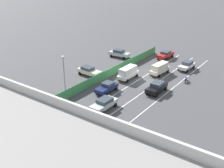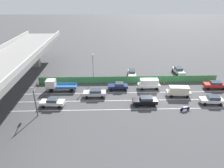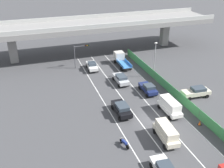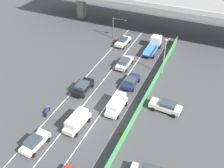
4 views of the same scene
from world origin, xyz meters
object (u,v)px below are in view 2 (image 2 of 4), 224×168
flatbed_truck_blue (56,85)px  traffic_cone (164,82)px  parked_sedan_cream (132,73)px  street_lamp (93,66)px  motorcycle (185,108)px  car_van_white (149,83)px  car_sedan_red (215,85)px  car_sedan_white (212,99)px  traffic_light (36,95)px  parked_wagon_silver (178,70)px  car_sedan_black (145,100)px  car_hatchback_white (52,102)px  car_sedan_silver (95,93)px  car_sedan_navy (118,86)px  car_van_cream (179,91)px

flatbed_truck_blue → traffic_cone: (2.79, -24.15, -0.94)m
parked_sedan_cream → traffic_cone: parked_sedan_cream is taller
street_lamp → motorcycle: bearing=-126.5°
flatbed_truck_blue → car_van_white: bearing=-89.1°
car_sedan_red → car_sedan_white: car_sedan_red is taller
car_sedan_red → car_van_white: bearing=88.5°
car_sedan_red → traffic_light: traffic_light is taller
parked_wagon_silver → car_sedan_black: bearing=143.1°
car_sedan_black → parked_wagon_silver: parked_wagon_silver is taller
car_sedan_red → motorcycle: (-8.68, 9.71, -0.46)m
car_hatchback_white → flatbed_truck_blue: flatbed_truck_blue is taller
car_sedan_white → street_lamp: street_lamp is taller
car_sedan_red → traffic_cone: car_sedan_red is taller
car_sedan_silver → motorcycle: 17.40m
car_sedan_white → parked_sedan_cream: 19.22m
car_sedan_silver → parked_sedan_cream: parked_sedan_cream is taller
parked_sedan_cream → motorcycle: bearing=-153.9°
car_hatchback_white → car_van_white: bearing=-70.5°
street_lamp → traffic_cone: (-1.10, -16.34, -3.87)m
car_sedan_silver → traffic_cone: size_ratio=6.27×
car_sedan_navy → traffic_cone: 11.13m
traffic_light → car_hatchback_white: bearing=-45.6°
car_sedan_white → car_van_white: 12.71m
car_hatchback_white → parked_wagon_silver: bearing=-62.2°
car_sedan_silver → car_hatchback_white: bearing=114.0°
motorcycle → traffic_light: bearing=89.4°
car_sedan_navy → traffic_cone: bearing=-75.8°
car_hatchback_white → car_sedan_black: bearing=-90.0°
car_hatchback_white → motorcycle: size_ratio=2.35×
parked_wagon_silver → car_van_cream: bearing=161.7°
car_sedan_black → car_sedan_navy: size_ratio=1.08×
car_sedan_silver → traffic_cone: bearing=-69.5°
car_sedan_white → parked_wagon_silver: parked_wagon_silver is taller
car_hatchback_white → car_sedan_navy: size_ratio=1.05×
car_van_white → traffic_light: 23.17m
traffic_light → traffic_cone: traffic_light is taller
car_sedan_white → flatbed_truck_blue: 31.50m
car_hatchback_white → flatbed_truck_blue: 6.58m
car_hatchback_white → car_van_cream: 24.93m
car_hatchback_white → parked_sedan_cream: bearing=-50.5°
car_sedan_red → flatbed_truck_blue: bearing=89.9°
car_hatchback_white → car_sedan_red: (6.45, -33.88, 0.04)m
car_sedan_silver → parked_wagon_silver: 23.94m
motorcycle → street_lamp: 21.59m
parked_sedan_cream → car_sedan_black: bearing=-176.4°
car_sedan_black → motorcycle: bearing=-107.9°
car_sedan_black → parked_wagon_silver: size_ratio=0.96×
car_sedan_silver → flatbed_truck_blue: size_ratio=0.72×
car_hatchback_white → traffic_cone: (9.32, -23.42, -0.54)m
car_van_white → street_lamp: 13.13m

